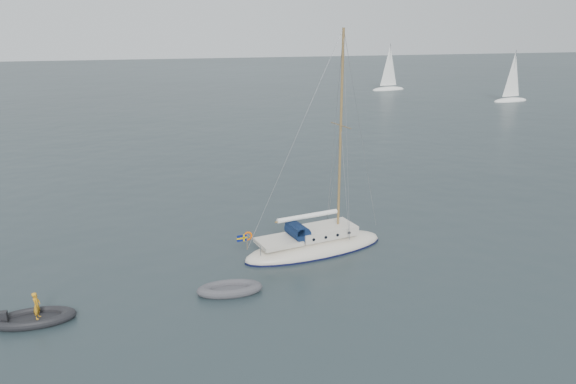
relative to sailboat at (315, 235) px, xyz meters
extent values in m
plane|color=black|center=(-2.08, -1.52, -0.95)|extent=(300.00, 300.00, 0.00)
ellipsoid|color=beige|center=(0.00, 0.00, -0.81)|extent=(8.38, 2.61, 1.40)
cube|color=silver|center=(0.65, 0.00, 0.15)|extent=(3.35, 1.77, 0.51)
cube|color=beige|center=(-2.24, 0.00, 0.00)|extent=(2.23, 1.77, 0.23)
cylinder|color=#0D1C3C|center=(-1.07, 0.00, 0.40)|extent=(0.89, 1.54, 0.89)
cube|color=#0D1C3C|center=(-1.26, 0.00, 0.59)|extent=(0.42, 1.54, 0.37)
cylinder|color=olive|center=(1.49, 0.00, 5.47)|extent=(0.14, 0.14, 11.17)
cylinder|color=olive|center=(1.49, 0.00, 6.03)|extent=(0.05, 2.05, 0.05)
cylinder|color=olive|center=(-0.47, 0.00, 1.14)|extent=(3.91, 0.09, 0.09)
cylinder|color=white|center=(-0.47, 0.00, 1.19)|extent=(3.64, 0.26, 0.26)
cylinder|color=gray|center=(-3.73, 0.00, 0.40)|extent=(0.04, 2.05, 0.04)
torus|color=#FC5D00|center=(-3.77, 0.56, 0.40)|extent=(0.50, 0.09, 0.50)
cylinder|color=olive|center=(-4.05, 0.00, 0.31)|extent=(0.03, 0.03, 0.84)
cube|color=navy|center=(-4.33, 0.00, 0.59)|extent=(0.56, 0.02, 0.35)
cube|color=#EFB600|center=(-4.33, 0.00, 0.59)|extent=(0.58, 0.03, 0.08)
cube|color=#EFB600|center=(-4.23, 0.00, 0.59)|extent=(0.08, 0.03, 0.37)
cylinder|color=black|center=(-0.56, 0.89, 0.15)|extent=(0.17, 0.06, 0.17)
cylinder|color=black|center=(-0.56, -0.89, 0.15)|extent=(0.17, 0.06, 0.17)
cylinder|color=black|center=(0.18, 0.89, 0.15)|extent=(0.17, 0.06, 0.17)
cylinder|color=black|center=(0.18, -0.89, 0.15)|extent=(0.17, 0.06, 0.17)
cylinder|color=black|center=(0.93, 0.89, 0.15)|extent=(0.17, 0.06, 0.17)
cylinder|color=black|center=(0.93, -0.89, 0.15)|extent=(0.17, 0.06, 0.17)
cylinder|color=black|center=(1.67, 0.89, 0.15)|extent=(0.17, 0.06, 0.17)
cylinder|color=black|center=(1.67, -0.89, 0.15)|extent=(0.17, 0.06, 0.17)
cube|color=#4E4E53|center=(-5.27, -3.92, -0.82)|extent=(1.91, 0.79, 0.11)
cube|color=black|center=(-13.81, -4.71, -0.83)|extent=(2.15, 0.90, 0.11)
cube|color=black|center=(-14.98, -4.71, -0.55)|extent=(0.31, 0.31, 0.54)
imported|color=orange|center=(-13.63, -4.71, -0.18)|extent=(0.37, 0.49, 1.22)
ellipsoid|color=white|center=(31.48, 65.17, -0.90)|extent=(6.35, 2.12, 1.06)
cylinder|color=gray|center=(31.48, 65.17, 3.28)|extent=(0.11, 0.11, 7.41)
cone|color=white|center=(31.43, 65.17, 3.28)|extent=(3.39, 3.39, 6.88)
ellipsoid|color=white|center=(44.43, 48.30, -0.90)|extent=(6.10, 2.03, 1.02)
cylinder|color=gray|center=(44.43, 48.30, 3.12)|extent=(0.10, 0.10, 7.12)
cone|color=white|center=(44.38, 48.30, 3.12)|extent=(3.26, 3.26, 6.61)
camera|label=1|loc=(-7.91, -27.93, 11.67)|focal=35.00mm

